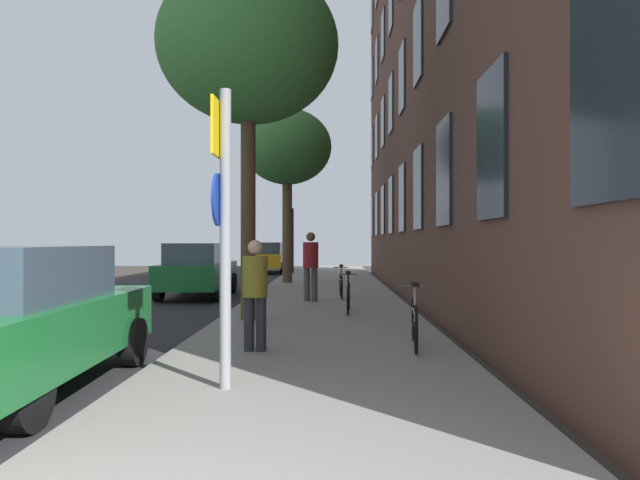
% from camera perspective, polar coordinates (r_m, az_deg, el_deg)
% --- Properties ---
extents(ground_plane, '(41.80, 41.80, 0.00)m').
position_cam_1_polar(ground_plane, '(17.76, -10.93, -5.58)').
color(ground_plane, '#332D28').
extents(road_asphalt, '(7.00, 38.00, 0.01)m').
position_cam_1_polar(road_asphalt, '(18.32, -17.40, -5.40)').
color(road_asphalt, '#232326').
rests_on(road_asphalt, ground).
extents(sidewalk, '(4.20, 38.00, 0.12)m').
position_cam_1_polar(sidewalk, '(17.37, 0.49, -5.51)').
color(sidewalk, gray).
rests_on(sidewalk, ground).
extents(building_facade, '(0.56, 27.00, 15.36)m').
position_cam_1_polar(building_facade, '(17.99, 9.25, 19.38)').
color(building_facade, '#513328').
rests_on(building_facade, ground).
extents(sign_post, '(0.16, 0.60, 3.18)m').
position_cam_1_polar(sign_post, '(6.05, -9.83, 2.49)').
color(sign_post, gray).
rests_on(sign_post, sidewalk).
extents(traffic_light, '(0.43, 0.24, 3.22)m').
position_cam_1_polar(traffic_light, '(27.96, -3.03, 1.19)').
color(traffic_light, black).
rests_on(traffic_light, sidewalk).
extents(tree_near, '(3.62, 3.62, 7.01)m').
position_cam_1_polar(tree_near, '(11.92, -7.31, 18.84)').
color(tree_near, '#4C3823').
rests_on(tree_near, sidewalk).
extents(tree_far, '(3.40, 3.40, 6.63)m').
position_cam_1_polar(tree_far, '(21.77, -3.35, 9.30)').
color(tree_far, brown).
rests_on(tree_far, sidewalk).
extents(bicycle_0, '(0.42, 1.71, 0.97)m').
position_cam_1_polar(bicycle_0, '(8.51, 9.60, -8.15)').
color(bicycle_0, black).
rests_on(bicycle_0, sidewalk).
extents(bicycle_1, '(0.42, 1.72, 0.91)m').
position_cam_1_polar(bicycle_1, '(12.46, 2.90, -5.71)').
color(bicycle_1, black).
rests_on(bicycle_1, sidewalk).
extents(bicycle_2, '(0.42, 1.65, 0.92)m').
position_cam_1_polar(bicycle_2, '(15.71, 2.16, -4.54)').
color(bicycle_2, black).
rests_on(bicycle_2, sidewalk).
extents(pedestrian_0, '(0.45, 0.45, 1.58)m').
position_cam_1_polar(pedestrian_0, '(8.07, -6.61, -4.82)').
color(pedestrian_0, '#26262D').
rests_on(pedestrian_0, sidewalk).
extents(pedestrian_1, '(0.45, 0.45, 1.81)m').
position_cam_1_polar(pedestrian_1, '(14.68, -0.96, -2.22)').
color(pedestrian_1, '#4C4742').
rests_on(pedestrian_1, sidewalk).
extents(car_0, '(2.04, 4.17, 1.62)m').
position_cam_1_polar(car_0, '(7.10, -28.87, -6.92)').
color(car_0, '#19662D').
rests_on(car_0, road_asphalt).
extents(car_1, '(1.87, 4.30, 1.62)m').
position_cam_1_polar(car_1, '(17.32, -12.32, -2.93)').
color(car_1, '#19662D').
rests_on(car_1, road_asphalt).
extents(car_2, '(1.99, 4.49, 1.62)m').
position_cam_1_polar(car_2, '(30.05, -5.16, -1.75)').
color(car_2, orange).
rests_on(car_2, road_asphalt).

